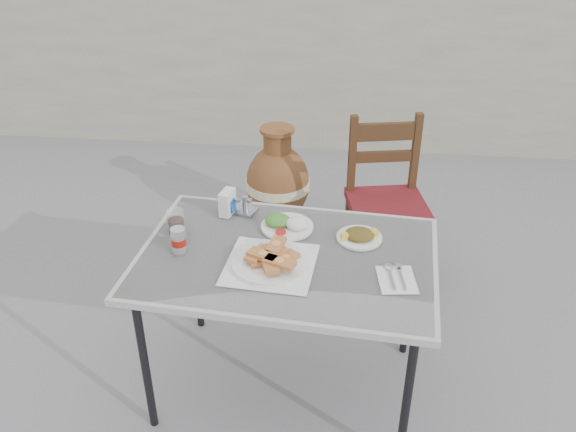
# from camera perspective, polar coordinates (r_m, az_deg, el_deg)

# --- Properties ---
(ground) EXTENTS (80.00, 80.00, 0.00)m
(ground) POSITION_cam_1_polar(r_m,az_deg,el_deg) (2.75, 3.73, -14.67)
(ground) COLOR slate
(ground) RESTS_ON ground
(cafe_table) EXTENTS (1.17, 0.84, 0.67)m
(cafe_table) POSITION_cam_1_polar(r_m,az_deg,el_deg) (2.30, -0.10, -4.60)
(cafe_table) COLOR black
(cafe_table) RESTS_ON ground
(pide_plate) EXTENTS (0.35, 0.35, 0.07)m
(pide_plate) POSITION_cam_1_polar(r_m,az_deg,el_deg) (2.20, -1.67, -3.97)
(pide_plate) COLOR silver
(pide_plate) RESTS_ON cafe_table
(salad_rice_plate) EXTENTS (0.21, 0.21, 0.05)m
(salad_rice_plate) POSITION_cam_1_polar(r_m,az_deg,el_deg) (2.42, -0.14, -0.73)
(salad_rice_plate) COLOR silver
(salad_rice_plate) RESTS_ON cafe_table
(salad_chopped_plate) EXTENTS (0.18, 0.18, 0.04)m
(salad_chopped_plate) POSITION_cam_1_polar(r_m,az_deg,el_deg) (2.37, 6.70, -1.83)
(salad_chopped_plate) COLOR silver
(salad_chopped_plate) RESTS_ON cafe_table
(soda_can) EXTENTS (0.06, 0.06, 0.10)m
(soda_can) POSITION_cam_1_polar(r_m,az_deg,el_deg) (2.30, -10.20, -2.25)
(soda_can) COLOR silver
(soda_can) RESTS_ON cafe_table
(cola_glass) EXTENTS (0.07, 0.07, 0.10)m
(cola_glass) POSITION_cam_1_polar(r_m,az_deg,el_deg) (2.42, -10.44, -0.66)
(cola_glass) COLOR white
(cola_glass) RESTS_ON cafe_table
(napkin_holder) EXTENTS (0.07, 0.09, 0.10)m
(napkin_holder) POSITION_cam_1_polar(r_m,az_deg,el_deg) (2.51, -5.69, 1.27)
(napkin_holder) COLOR silver
(napkin_holder) RESTS_ON cafe_table
(condiment_caddy) EXTENTS (0.12, 0.11, 0.07)m
(condiment_caddy) POSITION_cam_1_polar(r_m,az_deg,el_deg) (2.53, -4.11, 0.86)
(condiment_caddy) COLOR #ACACB3
(condiment_caddy) RESTS_ON cafe_table
(cutlery_napkin) EXTENTS (0.15, 0.18, 0.01)m
(cutlery_napkin) POSITION_cam_1_polar(r_m,az_deg,el_deg) (2.18, 10.03, -5.65)
(cutlery_napkin) COLOR silver
(cutlery_napkin) RESTS_ON cafe_table
(chair) EXTENTS (0.45, 0.45, 0.86)m
(chair) POSITION_cam_1_polar(r_m,az_deg,el_deg) (3.13, 9.18, 1.41)
(chair) COLOR #34180E
(chair) RESTS_ON ground
(terracotta_urn) EXTENTS (0.38, 0.38, 0.65)m
(terracotta_urn) POSITION_cam_1_polar(r_m,az_deg,el_deg) (3.55, -0.96, 3.00)
(terracotta_urn) COLOR brown
(terracotta_urn) RESTS_ON ground
(back_wall) EXTENTS (6.00, 0.25, 1.20)m
(back_wall) POSITION_cam_1_polar(r_m,az_deg,el_deg) (4.64, 5.49, 13.59)
(back_wall) COLOR #A9A28C
(back_wall) RESTS_ON ground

